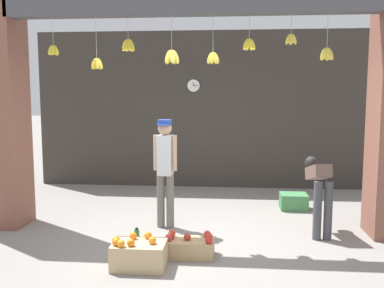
# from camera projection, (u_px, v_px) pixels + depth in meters

# --- Properties ---
(ground_plane) EXTENTS (60.00, 60.00, 0.00)m
(ground_plane) POSITION_uv_depth(u_px,v_px,m) (189.00, 236.00, 5.77)
(ground_plane) COLOR gray
(shop_back_wall) EXTENTS (6.85, 0.12, 3.17)m
(shop_back_wall) POSITION_uv_depth(u_px,v_px,m) (204.00, 110.00, 8.71)
(shop_back_wall) COLOR #38332D
(shop_back_wall) RESTS_ON ground_plane
(storefront_awning) EXTENTS (4.95, 0.30, 0.94)m
(storefront_awning) POSITION_uv_depth(u_px,v_px,m) (190.00, 10.00, 5.53)
(storefront_awning) COLOR #4C4C51
(shopkeeper) EXTENTS (0.34, 0.26, 1.55)m
(shopkeeper) POSITION_uv_depth(u_px,v_px,m) (165.00, 166.00, 6.06)
(shopkeeper) COLOR #6B665B
(shopkeeper) RESTS_ON ground_plane
(worker_stooping) EXTENTS (0.28, 0.78, 1.02)m
(worker_stooping) POSITION_uv_depth(u_px,v_px,m) (319.00, 186.00, 5.78)
(worker_stooping) COLOR #424247
(worker_stooping) RESTS_ON ground_plane
(fruit_crate_oranges) EXTENTS (0.58, 0.41, 0.36)m
(fruit_crate_oranges) POSITION_uv_depth(u_px,v_px,m) (139.00, 254.00, 4.73)
(fruit_crate_oranges) COLOR tan
(fruit_crate_oranges) RESTS_ON ground_plane
(fruit_crate_apples) EXTENTS (0.58, 0.33, 0.28)m
(fruit_crate_apples) POSITION_uv_depth(u_px,v_px,m) (189.00, 247.00, 5.06)
(fruit_crate_apples) COLOR tan
(fruit_crate_apples) RESTS_ON ground_plane
(produce_box_green) EXTENTS (0.44, 0.37, 0.26)m
(produce_box_green) POSITION_uv_depth(u_px,v_px,m) (294.00, 202.00, 7.11)
(produce_box_green) COLOR #42844C
(produce_box_green) RESTS_ON ground_plane
(water_bottle) EXTENTS (0.07, 0.07, 0.24)m
(water_bottle) POSITION_uv_depth(u_px,v_px,m) (137.00, 238.00, 5.39)
(water_bottle) COLOR #38934C
(water_bottle) RESTS_ON ground_plane
(wall_clock) EXTENTS (0.26, 0.03, 0.26)m
(wall_clock) POSITION_uv_depth(u_px,v_px,m) (194.00, 86.00, 8.59)
(wall_clock) COLOR black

